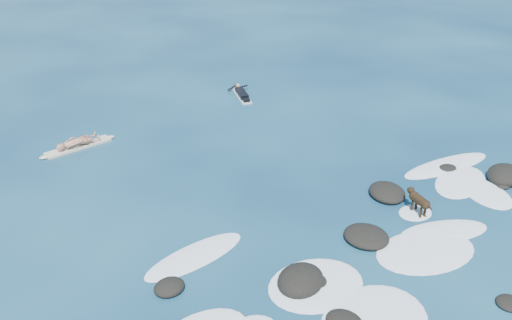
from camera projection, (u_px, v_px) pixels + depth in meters
ground at (360, 232)px, 16.71m from camera, size 160.00×160.00×0.00m
reef_rocks at (350, 276)px, 14.79m from camera, size 14.98×6.93×0.60m
breaking_foam at (368, 256)px, 15.70m from camera, size 15.26×6.79×0.12m
standing_surfer_rig at (76, 132)px, 21.24m from camera, size 3.02×0.86×1.72m
paddling_surfer_rig at (242, 94)px, 26.13m from camera, size 1.17×2.19×0.38m
dog at (418, 200)px, 17.34m from camera, size 0.40×1.21×0.77m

